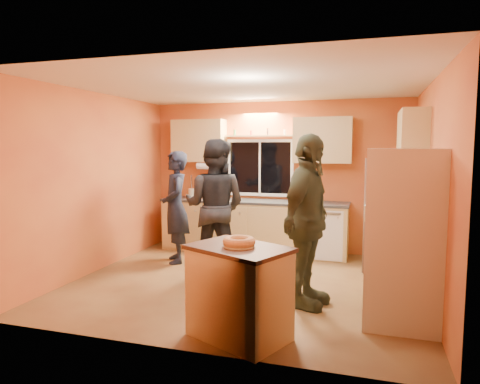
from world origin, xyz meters
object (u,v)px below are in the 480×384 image
(refrigerator, at_px, (402,238))
(person_center, at_px, (215,206))
(person_right, at_px, (307,221))
(person_left, at_px, (176,207))
(island, at_px, (239,292))

(refrigerator, bearing_deg, person_center, 154.40)
(person_right, bearing_deg, person_left, 71.64)
(refrigerator, relative_size, person_left, 1.03)
(refrigerator, relative_size, person_right, 0.92)
(refrigerator, xyz_separation_m, person_left, (-3.23, 1.51, -0.02))
(island, height_order, person_left, person_left)
(refrigerator, bearing_deg, island, -151.69)
(refrigerator, distance_m, person_left, 3.57)
(refrigerator, distance_m, person_center, 2.72)
(island, height_order, person_center, person_center)
(person_center, height_order, person_right, person_right)
(person_left, xyz_separation_m, person_center, (0.78, -0.34, 0.09))
(refrigerator, xyz_separation_m, person_center, (-2.45, 1.17, 0.06))
(person_right, bearing_deg, refrigerator, -90.94)
(refrigerator, xyz_separation_m, person_right, (-0.99, 0.22, 0.08))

